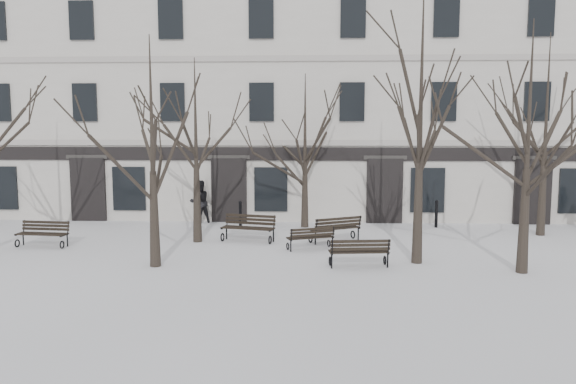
# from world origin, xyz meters

# --- Properties ---
(ground) EXTENTS (100.00, 100.00, 0.00)m
(ground) POSITION_xyz_m (0.00, 0.00, 0.00)
(ground) COLOR white
(ground) RESTS_ON ground
(building) EXTENTS (40.40, 10.20, 11.40)m
(building) POSITION_xyz_m (0.00, 12.96, 5.52)
(building) COLOR beige
(building) RESTS_ON ground
(tree_1) EXTENTS (4.93, 4.93, 7.04)m
(tree_1) POSITION_xyz_m (-4.56, -0.33, 4.40)
(tree_1) COLOR black
(tree_1) RESTS_ON ground
(tree_2) EXTENTS (6.09, 6.09, 8.70)m
(tree_2) POSITION_xyz_m (3.63, 0.49, 5.44)
(tree_2) COLOR black
(tree_2) RESTS_ON ground
(tree_3) EXTENTS (5.14, 5.14, 7.34)m
(tree_3) POSITION_xyz_m (6.53, -0.58, 4.59)
(tree_3) COLOR black
(tree_3) RESTS_ON ground
(tree_4) EXTENTS (4.77, 4.77, 6.81)m
(tree_4) POSITION_xyz_m (-4.03, 3.44, 4.25)
(tree_4) COLOR black
(tree_4) RESTS_ON ground
(tree_5) EXTENTS (4.57, 4.57, 6.53)m
(tree_5) POSITION_xyz_m (-0.04, 6.75, 4.08)
(tree_5) COLOR black
(tree_5) RESTS_ON ground
(tree_6) EXTENTS (5.54, 5.54, 7.91)m
(tree_6) POSITION_xyz_m (9.40, 5.36, 4.95)
(tree_6) COLOR black
(tree_6) RESTS_ON ground
(bench_0) EXTENTS (1.87, 0.83, 0.92)m
(bench_0) POSITION_xyz_m (-9.42, 2.33, 0.50)
(bench_0) COLOR black
(bench_0) RESTS_ON ground
(bench_1) EXTENTS (1.73, 1.15, 0.83)m
(bench_1) POSITION_xyz_m (0.25, 2.26, 0.45)
(bench_1) COLOR black
(bench_1) RESTS_ON ground
(bench_2) EXTENTS (1.89, 0.86, 0.92)m
(bench_2) POSITION_xyz_m (1.75, -0.16, 0.50)
(bench_2) COLOR black
(bench_2) RESTS_ON ground
(bench_3) EXTENTS (2.10, 1.17, 1.01)m
(bench_3) POSITION_xyz_m (-2.12, 3.61, 0.55)
(bench_3) COLOR black
(bench_3) RESTS_ON ground
(bench_4) EXTENTS (2.02, 1.52, 0.98)m
(bench_4) POSITION_xyz_m (1.17, 3.66, 0.53)
(bench_4) COLOR black
(bench_4) RESTS_ON ground
(bollard_a) EXTENTS (0.15, 0.15, 1.17)m
(bollard_a) POSITION_xyz_m (-2.79, 6.39, 0.63)
(bollard_a) COLOR black
(bollard_a) RESTS_ON ground
(bollard_b) EXTENTS (0.15, 0.15, 1.18)m
(bollard_b) POSITION_xyz_m (5.61, 6.91, 0.63)
(bollard_b) COLOR black
(bollard_b) RESTS_ON ground
(pedestrian_b) EXTENTS (1.19, 1.15, 1.93)m
(pedestrian_b) POSITION_xyz_m (-4.77, 7.51, 0.00)
(pedestrian_b) COLOR black
(pedestrian_b) RESTS_ON ground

